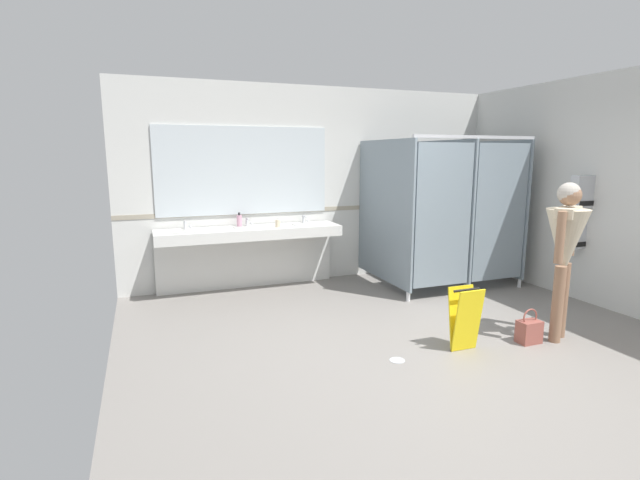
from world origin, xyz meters
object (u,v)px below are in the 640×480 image
at_px(handbag, 529,331).
at_px(person_standing, 565,243).
at_px(paper_towel_dispenser_lower, 578,231).
at_px(soap_dispenser, 239,220).
at_px(wet_floor_sign, 465,318).
at_px(paper_cup, 278,224).
at_px(paper_towel_dispenser_upper, 586,192).

bearing_deg(handbag, person_standing, -4.03).
bearing_deg(person_standing, paper_towel_dispenser_lower, 36.22).
relative_size(soap_dispenser, wet_floor_sign, 0.31).
height_order(paper_towel_dispenser_lower, paper_cup, paper_towel_dispenser_lower).
distance_m(soap_dispenser, wet_floor_sign, 3.30).
height_order(person_standing, handbag, person_standing).
bearing_deg(paper_towel_dispenser_upper, soap_dispenser, 152.07).
xyz_separation_m(soap_dispenser, paper_cup, (0.47, -0.26, -0.03)).
bearing_deg(handbag, soap_dispenser, 128.04).
relative_size(paper_towel_dispenser_upper, soap_dispenser, 2.11).
distance_m(paper_towel_dispenser_lower, soap_dispenser, 4.38).
relative_size(person_standing, paper_cup, 15.87).
bearing_deg(paper_towel_dispenser_lower, soap_dispenser, 152.63).
height_order(paper_towel_dispenser_lower, person_standing, person_standing).
height_order(paper_towel_dispenser_upper, person_standing, paper_towel_dispenser_upper).
height_order(person_standing, wet_floor_sign, person_standing).
height_order(paper_towel_dispenser_upper, handbag, paper_towel_dispenser_upper).
height_order(paper_towel_dispenser_upper, wet_floor_sign, paper_towel_dispenser_upper).
bearing_deg(paper_towel_dispenser_lower, wet_floor_sign, -160.67).
bearing_deg(person_standing, paper_towel_dispenser_upper, 34.78).
relative_size(paper_towel_dispenser_lower, paper_cup, 4.35).
bearing_deg(paper_cup, paper_towel_dispenser_upper, -27.72).
bearing_deg(person_standing, wet_floor_sign, 173.93).
xyz_separation_m(paper_towel_dispenser_upper, soap_dispenser, (-3.89, 2.06, -0.43)).
relative_size(handbag, wet_floor_sign, 0.58).
distance_m(paper_towel_dispenser_upper, wet_floor_sign, 2.67).
bearing_deg(soap_dispenser, paper_cup, -29.39).
height_order(paper_towel_dispenser_upper, paper_towel_dispenser_lower, paper_towel_dispenser_upper).
relative_size(paper_towel_dispenser_lower, soap_dispenser, 2.29).
xyz_separation_m(paper_towel_dispenser_lower, paper_cup, (-3.42, 1.75, 0.04)).
bearing_deg(paper_towel_dispenser_lower, paper_cup, 152.91).
height_order(paper_towel_dispenser_upper, soap_dispenser, paper_towel_dispenser_upper).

